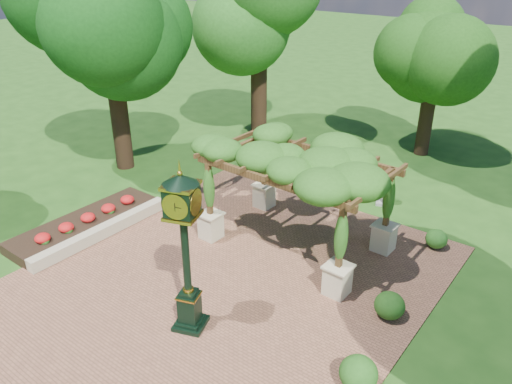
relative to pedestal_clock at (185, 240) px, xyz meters
The scene contains 12 objects.
ground 2.64m from the pedestal_clock, 123.90° to the left, with size 120.00×120.00×0.00m, color #1E4714.
brick_plaza 3.09m from the pedestal_clock, 106.76° to the left, with size 10.00×12.00×0.04m, color brown.
border_wall 5.77m from the pedestal_clock, 165.70° to the left, with size 0.35×5.00×0.40m, color #C6B793.
flower_bed 6.59m from the pedestal_clock, 167.76° to the left, with size 1.50×5.00×0.36m, color red.
pedestal_clock is the anchor object (origin of this frame).
pergola 4.69m from the pedestal_clock, 90.84° to the left, with size 5.35×3.43×3.32m.
sundial 9.21m from the pedestal_clock, 83.88° to the left, with size 0.72×0.72×1.01m.
shrub_front 4.63m from the pedestal_clock, 10.67° to the left, with size 0.81×0.81×0.73m, color #205017.
shrub_mid 5.31m from the pedestal_clock, 41.32° to the left, with size 0.76×0.76×0.68m, color #1F4914.
shrub_back 8.19m from the pedestal_clock, 64.01° to the left, with size 0.65×0.65×0.59m, color #2B681E.
tree_west_near 11.37m from the pedestal_clock, 149.07° to the left, with size 4.53×4.53×9.37m.
tree_north 14.62m from the pedestal_clock, 89.31° to the left, with size 3.62×3.62×6.28m.
Camera 1 is at (7.56, -7.35, 8.27)m, focal length 35.00 mm.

